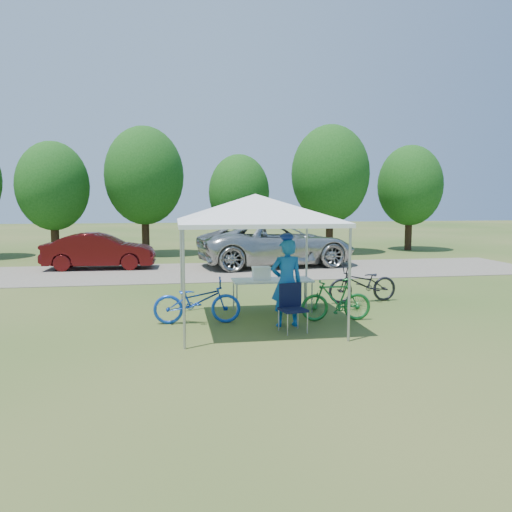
{
  "coord_description": "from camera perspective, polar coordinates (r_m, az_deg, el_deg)",
  "views": [
    {
      "loc": [
        -1.65,
        -10.1,
        2.59
      ],
      "look_at": [
        0.34,
        2.0,
        1.23
      ],
      "focal_mm": 35.0,
      "sensor_mm": 36.0,
      "label": 1
    }
  ],
  "objects": [
    {
      "name": "bike_blue",
      "position": [
        10.65,
        -6.75,
        -5.12
      ],
      "size": [
        1.87,
        0.75,
        0.96
      ],
      "primitive_type": "imported",
      "rotation": [
        0.0,
        0.0,
        1.51
      ],
      "color": "#133FAC",
      "rests_on": "ground"
    },
    {
      "name": "canopy",
      "position": [
        10.24,
        -0.08,
        6.69
      ],
      "size": [
        4.53,
        4.53,
        3.0
      ],
      "color": "#A5A5AA",
      "rests_on": "ground"
    },
    {
      "name": "cyclist",
      "position": [
        10.29,
        3.5,
        -3.06
      ],
      "size": [
        0.68,
        0.46,
        1.82
      ],
      "primitive_type": "imported",
      "rotation": [
        0.0,
        0.0,
        3.18
      ],
      "color": "#1454A5",
      "rests_on": "ground"
    },
    {
      "name": "treeline",
      "position": [
        24.21,
        -6.2,
        8.53
      ],
      "size": [
        24.89,
        4.28,
        6.3
      ],
      "color": "#382314",
      "rests_on": "ground"
    },
    {
      "name": "minivan",
      "position": [
        19.75,
        2.42,
        1.37
      ],
      "size": [
        6.54,
        3.66,
        1.73
      ],
      "primitive_type": "imported",
      "rotation": [
        0.0,
        0.0,
        1.7
      ],
      "color": "#B6B7B2",
      "rests_on": "gravel_strip"
    },
    {
      "name": "bike_green",
      "position": [
        10.94,
        9.14,
        -4.96
      ],
      "size": [
        1.55,
        0.51,
        0.92
      ],
      "primitive_type": "imported",
      "rotation": [
        0.0,
        0.0,
        -1.62
      ],
      "color": "#166528",
      "rests_on": "ground"
    },
    {
      "name": "ground",
      "position": [
        10.56,
        -0.08,
        -7.86
      ],
      "size": [
        100.0,
        100.0,
        0.0
      ],
      "primitive_type": "plane",
      "color": "#2D5119",
      "rests_on": "ground"
    },
    {
      "name": "cooler",
      "position": [
        11.6,
        0.61,
        -1.97
      ],
      "size": [
        0.42,
        0.28,
        0.3
      ],
      "color": "white",
      "rests_on": "folding_table"
    },
    {
      "name": "ice_cream_cup",
      "position": [
        11.71,
        4.15,
        -2.51
      ],
      "size": [
        0.08,
        0.08,
        0.06
      ],
      "primitive_type": "cylinder",
      "color": "gold",
      "rests_on": "folding_table"
    },
    {
      "name": "bike_dark",
      "position": [
        13.05,
        12.13,
        -3.07
      ],
      "size": [
        1.92,
        0.83,
        0.98
      ],
      "primitive_type": "imported",
      "rotation": [
        0.0,
        0.0,
        -1.47
      ],
      "color": "black",
      "rests_on": "ground"
    },
    {
      "name": "sedan",
      "position": [
        19.79,
        -17.44,
        0.55
      ],
      "size": [
        4.14,
        1.52,
        1.35
      ],
      "primitive_type": "imported",
      "rotation": [
        0.0,
        0.0,
        1.55
      ],
      "color": "#460B0B",
      "rests_on": "gravel_strip"
    },
    {
      "name": "folding_chair",
      "position": [
        10.0,
        4.1,
        -5.4
      ],
      "size": [
        0.57,
        0.59,
        0.94
      ],
      "rotation": [
        0.0,
        0.0,
        0.2
      ],
      "color": "black",
      "rests_on": "ground"
    },
    {
      "name": "folding_table",
      "position": [
        11.68,
        1.86,
        -2.89
      ],
      "size": [
        1.85,
        0.77,
        0.76
      ],
      "color": "white",
      "rests_on": "ground"
    },
    {
      "name": "gravel_strip",
      "position": [
        18.36,
        -4.1,
        -1.76
      ],
      "size": [
        24.0,
        5.0,
        0.02
      ],
      "primitive_type": "cube",
      "color": "gray",
      "rests_on": "ground"
    }
  ]
}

